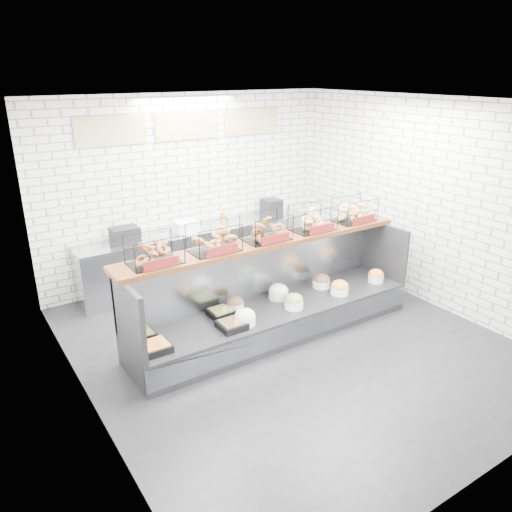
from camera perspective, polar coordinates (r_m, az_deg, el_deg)
ground at (r=6.59m, az=3.71°, el=-9.80°), size 5.50×5.50×0.00m
room_shell at (r=6.30m, az=0.83°, el=8.95°), size 5.02×5.51×3.01m
display_case at (r=6.68m, az=1.96°, el=-6.16°), size 4.00×0.90×1.20m
bagel_shelf at (r=6.41m, az=1.19°, el=2.90°), size 4.10×0.50×0.40m
prep_counter at (r=8.27m, az=-6.34°, el=0.24°), size 4.00×0.60×1.20m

